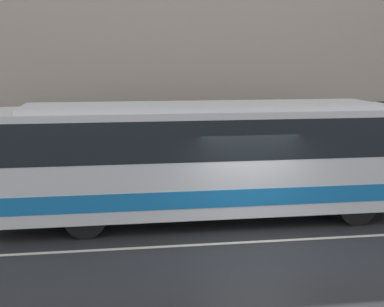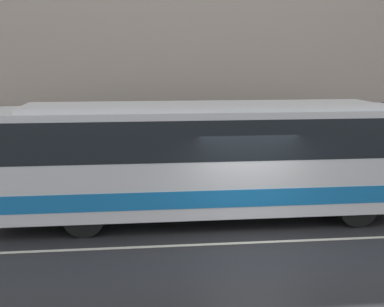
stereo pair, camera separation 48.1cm
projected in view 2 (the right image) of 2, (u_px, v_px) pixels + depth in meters
name	position (u px, v px, depth m)	size (l,w,h in m)	color
ground_plane	(254.00, 243.00, 12.89)	(60.00, 60.00, 0.00)	#262628
sidewalk	(218.00, 187.00, 18.01)	(60.00, 2.51, 0.16)	gray
building_facade	(213.00, 28.00, 18.43)	(60.00, 0.35, 11.17)	#B7A899
lane_stripe	(254.00, 242.00, 12.89)	(54.00, 0.14, 0.01)	beige
transit_bus	(204.00, 155.00, 14.47)	(11.11, 2.59, 3.19)	white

